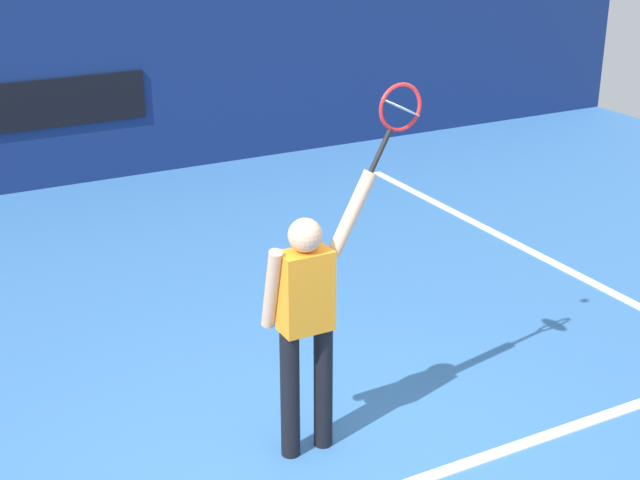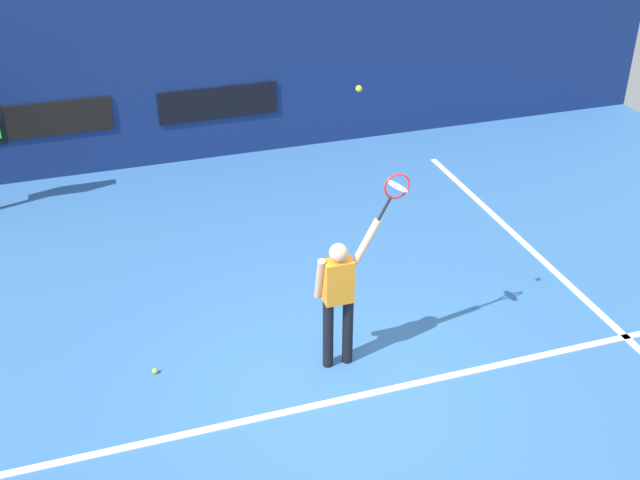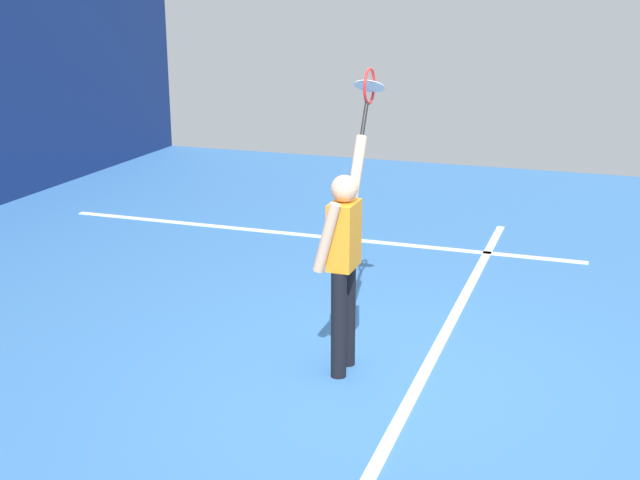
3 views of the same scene
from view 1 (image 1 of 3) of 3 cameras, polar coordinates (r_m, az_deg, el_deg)
The scene contains 6 objects.
ground_plane at distance 6.24m, azimuth 0.29°, elevation -14.49°, with size 18.00×18.00×0.00m, color #3870B2.
back_wall at distance 11.84m, azimuth -16.39°, elevation 11.41°, with size 18.00×0.20×3.49m, color navy.
sponsor_banner_center at distance 11.85m, azimuth -15.91°, elevation 8.12°, with size 2.20×0.03×0.60m, color black.
court_sideline at distance 9.63m, azimuth 14.40°, elevation -1.48°, with size 0.10×7.00×0.01m, color white.
tennis_player at distance 6.01m, azimuth -0.84°, elevation -4.74°, with size 0.76×0.31×1.94m.
tennis_racket at distance 5.87m, azimuth 4.84°, elevation 7.85°, with size 0.44×0.27×0.61m.
Camera 1 is at (-2.40, -4.43, 3.69)m, focal length 51.91 mm.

